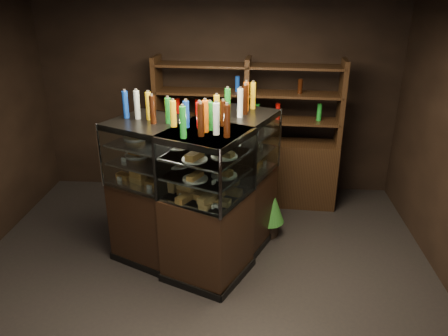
{
  "coord_description": "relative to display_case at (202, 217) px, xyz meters",
  "views": [
    {
      "loc": [
        0.5,
        -3.53,
        2.86
      ],
      "look_at": [
        0.23,
        0.36,
        1.2
      ],
      "focal_mm": 35.0,
      "sensor_mm": 36.0,
      "label": 1
    }
  ],
  "objects": [
    {
      "name": "ground",
      "position": [
        0.02,
        -0.57,
        -0.53
      ],
      "size": [
        5.0,
        5.0,
        0.0
      ],
      "primitive_type": "plane",
      "color": "black",
      "rests_on": "ground"
    },
    {
      "name": "bottles_top",
      "position": [
        -0.0,
        0.0,
        1.2
      ],
      "size": [
        1.28,
        1.15,
        0.3
      ],
      "color": "silver",
      "rests_on": "display_case"
    },
    {
      "name": "food_display",
      "position": [
        0.0,
        -0.01,
        0.64
      ],
      "size": [
        1.44,
        1.29,
        0.48
      ],
      "color": "#DB9A4E",
      "rests_on": "display_case"
    },
    {
      "name": "potted_conifer",
      "position": [
        0.74,
        0.56,
        -0.06
      ],
      "size": [
        0.39,
        0.39,
        0.82
      ],
      "rotation": [
        0.0,
        0.0,
        -0.29
      ],
      "color": "black",
      "rests_on": "ground"
    },
    {
      "name": "display_case",
      "position": [
        0.0,
        0.0,
        0.0
      ],
      "size": [
        1.89,
        1.63,
        1.59
      ],
      "rotation": [
        0.0,
        0.0,
        0.35
      ],
      "color": "black",
      "rests_on": "ground"
    },
    {
      "name": "back_shelving",
      "position": [
        0.45,
        1.48,
        0.08
      ],
      "size": [
        2.48,
        0.56,
        2.0
      ],
      "rotation": [
        0.0,
        0.0,
        -0.06
      ],
      "color": "black",
      "rests_on": "ground"
    },
    {
      "name": "room_shell",
      "position": [
        0.02,
        -0.57,
        1.41
      ],
      "size": [
        5.02,
        5.02,
        3.01
      ],
      "color": "black",
      "rests_on": "ground"
    }
  ]
}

